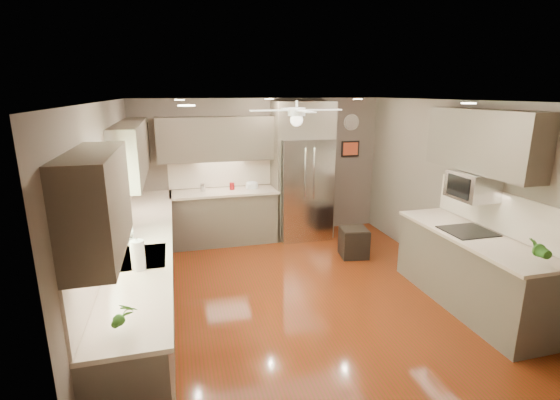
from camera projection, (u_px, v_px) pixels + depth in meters
name	position (u px, v px, depth m)	size (l,w,h in m)	color
floor	(301.00, 293.00, 5.41)	(5.00, 5.00, 0.00)	#4A2609
ceiling	(304.00, 101.00, 4.76)	(5.00, 5.00, 0.00)	white
wall_back	(261.00, 168.00, 7.42)	(4.50, 4.50, 0.00)	#65574D
wall_front	(415.00, 298.00, 2.75)	(4.50, 4.50, 0.00)	#65574D
wall_left	(111.00, 217.00, 4.53)	(5.00, 5.00, 0.00)	#65574D
wall_right	(457.00, 192.00, 5.64)	(5.00, 5.00, 0.00)	#65574D
canister_b	(203.00, 187.00, 6.98)	(0.09, 0.09, 0.13)	silver
canister_d	(232.00, 186.00, 7.12)	(0.09, 0.09, 0.13)	maroon
soap_bottle	(129.00, 233.00, 4.62)	(0.09, 0.09, 0.20)	white
potted_plant_left	(125.00, 314.00, 2.87)	(0.14, 0.10, 0.27)	#2B601B
potted_plant_right	(540.00, 249.00, 4.01)	(0.17, 0.14, 0.31)	#2B601B
bowl	(252.00, 187.00, 7.17)	(0.22, 0.22, 0.05)	beige
left_run	(146.00, 271.00, 4.94)	(0.65, 4.70, 1.45)	#4E4339
back_run	(225.00, 216.00, 7.17)	(1.85, 0.65, 1.45)	#4E4339
uppers	(234.00, 148.00, 5.41)	(4.50, 4.70, 0.95)	#4E4339
window	(104.00, 202.00, 4.00)	(0.05, 1.12, 0.92)	#BFF2B2
sink	(141.00, 260.00, 4.23)	(0.50, 0.70, 0.32)	silver
refrigerator	(303.00, 173.00, 7.29)	(1.06, 0.75, 2.45)	silver
right_run	(470.00, 269.00, 5.01)	(0.70, 2.20, 1.45)	#4E4339
microwave	(472.00, 186.00, 5.01)	(0.43, 0.55, 0.34)	silver
ceiling_fan	(297.00, 114.00, 5.09)	(1.18, 1.18, 0.32)	white
recessed_lights	(291.00, 101.00, 5.13)	(2.84, 3.14, 0.01)	white
wall_clock	(351.00, 122.00, 7.63)	(0.30, 0.03, 0.30)	white
framed_print	(350.00, 149.00, 7.75)	(0.36, 0.03, 0.30)	black
stool	(354.00, 242.00, 6.59)	(0.48, 0.48, 0.49)	black
paper_towel	(138.00, 256.00, 3.89)	(0.13, 0.13, 0.33)	white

